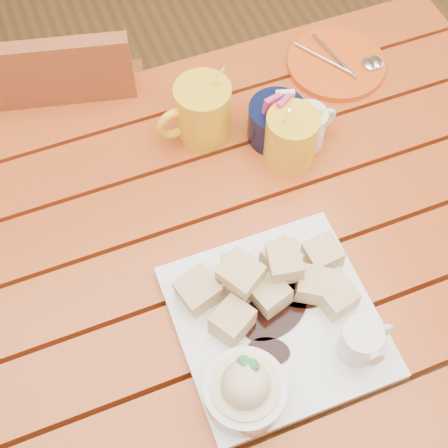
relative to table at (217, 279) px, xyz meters
name	(u,v)px	position (x,y,z in m)	size (l,w,h in m)	color
ground	(220,386)	(0.00, 0.00, -0.64)	(5.00, 5.00, 0.00)	#573819
table	(217,279)	(0.00, 0.00, 0.00)	(1.20, 0.79, 0.75)	maroon
dessert_plate	(272,329)	(0.02, -0.16, 0.14)	(0.28, 0.28, 0.11)	white
coffee_mug_left	(201,111)	(0.06, 0.22, 0.16)	(0.13, 0.09, 0.16)	yellow
coffee_mug_right	(292,136)	(0.18, 0.12, 0.16)	(0.12, 0.08, 0.14)	yellow
cream_pitcher	(309,127)	(0.22, 0.14, 0.15)	(0.09, 0.07, 0.07)	white
sugar_caddy	(276,121)	(0.17, 0.17, 0.14)	(0.10, 0.10, 0.10)	black
orange_saucer	(337,64)	(0.34, 0.28, 0.11)	(0.18, 0.18, 0.02)	#E24E13
chair_far	(54,145)	(-0.19, 0.51, -0.15)	(0.50, 0.50, 0.88)	brown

